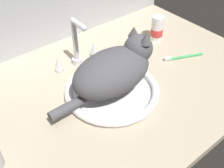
{
  "coord_description": "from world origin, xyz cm",
  "views": [
    {
      "loc": [
        -46.9,
        -55.73,
        66.36
      ],
      "look_at": [
        -4.8,
        -2.9,
        7.0
      ],
      "focal_mm": 42.39,
      "sensor_mm": 36.0,
      "label": 1
    }
  ],
  "objects": [
    {
      "name": "toothbrush",
      "position": [
        30.63,
        -4.68,
        3.62
      ],
      "size": [
        15.89,
        7.71,
        1.7
      ],
      "color": "#3FB266",
      "rests_on": "countertop"
    },
    {
      "name": "countertop",
      "position": [
        0.0,
        0.0,
        1.5
      ],
      "size": [
        115.08,
        76.42,
        3.0
      ],
      "primitive_type": "cube",
      "color": "#B7A88E",
      "rests_on": "ground"
    },
    {
      "name": "faucet",
      "position": [
        -4.8,
        18.58,
        10.5
      ],
      "size": [
        19.77,
        10.04,
        19.8
      ],
      "color": "silver",
      "rests_on": "countertop"
    },
    {
      "name": "sink_basin",
      "position": [
        -4.8,
        -2.9,
        4.2
      ],
      "size": [
        32.95,
        32.95,
        2.7
      ],
      "color": "white",
      "rests_on": "countertop"
    },
    {
      "name": "cat",
      "position": [
        -2.92,
        -2.86,
        12.86
      ],
      "size": [
        40.83,
        18.6,
        17.98
      ],
      "color": "#4C4C51",
      "rests_on": "sink_basin"
    },
    {
      "name": "pill_bottle",
      "position": [
        32.89,
        12.6,
        8.04
      ],
      "size": [
        5.51,
        5.51,
        10.86
      ],
      "color": "white",
      "rests_on": "countertop"
    }
  ]
}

